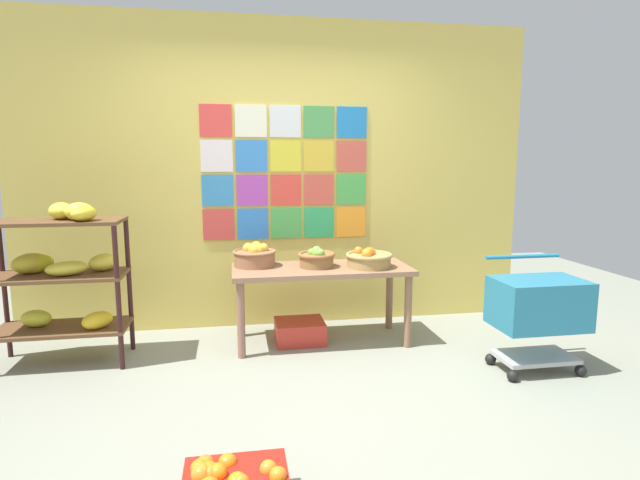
{
  "coord_description": "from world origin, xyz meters",
  "views": [
    {
      "loc": [
        -0.42,
        -2.87,
        1.47
      ],
      "look_at": [
        0.23,
        0.85,
        0.89
      ],
      "focal_mm": 28.2,
      "sensor_mm": 36.0,
      "label": 1
    }
  ],
  "objects_px": {
    "fruit_basket_right": "(316,258)",
    "produce_crate_under_table": "(300,331)",
    "display_table": "(321,277)",
    "fruit_basket_centre": "(369,259)",
    "fruit_basket_left": "(255,256)",
    "shopping_cart": "(538,307)",
    "banana_shelf_unit": "(61,268)"
  },
  "relations": [
    {
      "from": "fruit_basket_right",
      "to": "shopping_cart",
      "type": "distance_m",
      "value": 1.69
    },
    {
      "from": "fruit_basket_right",
      "to": "fruit_basket_centre",
      "type": "bearing_deg",
      "value": -10.31
    },
    {
      "from": "shopping_cart",
      "to": "fruit_basket_right",
      "type": "bearing_deg",
      "value": 154.22
    },
    {
      "from": "display_table",
      "to": "produce_crate_under_table",
      "type": "bearing_deg",
      "value": 171.87
    },
    {
      "from": "display_table",
      "to": "fruit_basket_centre",
      "type": "height_order",
      "value": "fruit_basket_centre"
    },
    {
      "from": "fruit_basket_right",
      "to": "produce_crate_under_table",
      "type": "relative_size",
      "value": 0.77
    },
    {
      "from": "fruit_basket_left",
      "to": "produce_crate_under_table",
      "type": "distance_m",
      "value": 0.73
    },
    {
      "from": "display_table",
      "to": "fruit_basket_centre",
      "type": "xyz_separation_m",
      "value": [
        0.38,
        -0.06,
        0.15
      ]
    },
    {
      "from": "fruit_basket_centre",
      "to": "shopping_cart",
      "type": "distance_m",
      "value": 1.3
    },
    {
      "from": "display_table",
      "to": "fruit_basket_centre",
      "type": "distance_m",
      "value": 0.41
    },
    {
      "from": "banana_shelf_unit",
      "to": "display_table",
      "type": "bearing_deg",
      "value": 3.19
    },
    {
      "from": "banana_shelf_unit",
      "to": "shopping_cart",
      "type": "relative_size",
      "value": 1.49
    },
    {
      "from": "display_table",
      "to": "fruit_basket_right",
      "type": "height_order",
      "value": "fruit_basket_right"
    },
    {
      "from": "fruit_basket_left",
      "to": "shopping_cart",
      "type": "relative_size",
      "value": 0.44
    },
    {
      "from": "banana_shelf_unit",
      "to": "display_table",
      "type": "height_order",
      "value": "banana_shelf_unit"
    },
    {
      "from": "display_table",
      "to": "produce_crate_under_table",
      "type": "xyz_separation_m",
      "value": [
        -0.18,
        0.03,
        -0.46
      ]
    },
    {
      "from": "fruit_basket_left",
      "to": "shopping_cart",
      "type": "height_order",
      "value": "fruit_basket_left"
    },
    {
      "from": "shopping_cart",
      "to": "banana_shelf_unit",
      "type": "bearing_deg",
      "value": 172.38
    },
    {
      "from": "fruit_basket_centre",
      "to": "banana_shelf_unit",
      "type": "bearing_deg",
      "value": -178.93
    },
    {
      "from": "shopping_cart",
      "to": "display_table",
      "type": "bearing_deg",
      "value": 153.86
    },
    {
      "from": "fruit_basket_left",
      "to": "fruit_basket_right",
      "type": "xyz_separation_m",
      "value": [
        0.49,
        -0.13,
        -0.01
      ]
    },
    {
      "from": "display_table",
      "to": "produce_crate_under_table",
      "type": "relative_size",
      "value": 3.61
    },
    {
      "from": "banana_shelf_unit",
      "to": "produce_crate_under_table",
      "type": "height_order",
      "value": "banana_shelf_unit"
    },
    {
      "from": "display_table",
      "to": "fruit_basket_centre",
      "type": "bearing_deg",
      "value": -9.71
    },
    {
      "from": "banana_shelf_unit",
      "to": "fruit_basket_right",
      "type": "relative_size",
      "value": 3.91
    },
    {
      "from": "fruit_basket_right",
      "to": "fruit_basket_centre",
      "type": "xyz_separation_m",
      "value": [
        0.42,
        -0.08,
        -0.0
      ]
    },
    {
      "from": "fruit_basket_centre",
      "to": "produce_crate_under_table",
      "type": "height_order",
      "value": "fruit_basket_centre"
    },
    {
      "from": "fruit_basket_right",
      "to": "fruit_basket_left",
      "type": "bearing_deg",
      "value": 165.21
    },
    {
      "from": "fruit_basket_left",
      "to": "fruit_basket_centre",
      "type": "distance_m",
      "value": 0.93
    },
    {
      "from": "fruit_basket_centre",
      "to": "shopping_cart",
      "type": "relative_size",
      "value": 0.48
    },
    {
      "from": "fruit_basket_right",
      "to": "produce_crate_under_table",
      "type": "height_order",
      "value": "fruit_basket_right"
    },
    {
      "from": "fruit_basket_left",
      "to": "fruit_basket_centre",
      "type": "xyz_separation_m",
      "value": [
        0.91,
        -0.21,
        -0.02
      ]
    }
  ]
}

